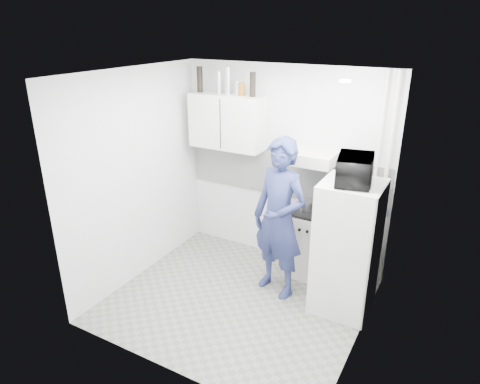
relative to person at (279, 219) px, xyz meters
The scene contains 23 objects.
floor 1.09m from the person, 125.60° to the right, with size 2.80×2.80×0.00m, color gray.
ceiling 1.73m from the person, 125.60° to the right, with size 2.80×2.80×0.00m, color white.
wall_back 0.94m from the person, 110.89° to the left, with size 2.80×2.80×0.00m, color silver.
wall_left 1.80m from the person, 165.75° to the right, with size 2.60×2.60×0.00m, color silver.
wall_right 1.22m from the person, 21.76° to the right, with size 2.60×2.60×0.00m, color silver.
person is the anchor object (origin of this frame).
stove 0.80m from the person, 70.87° to the left, with size 0.53×0.53×0.85m, color silver.
fridge 0.81m from the person, ahead, with size 0.63×0.63×1.52m, color white.
stove_top 0.60m from the person, 70.87° to the left, with size 0.51×0.51×0.03m, color black.
saucepan 0.59m from the person, 79.06° to the left, with size 0.18×0.18×0.10m, color silver.
microwave 1.06m from the person, ahead, with size 0.35×0.52×0.29m, color black.
bottle_a 2.14m from the person, 156.51° to the left, with size 0.08×0.08×0.33m, color black.
bottle_c 1.93m from the person, 151.53° to the left, with size 0.07×0.07×0.28m, color silver.
bottle_d 1.87m from the person, 148.58° to the left, with size 0.08×0.08×0.34m, color silver.
canister_a 1.74m from the person, 144.95° to the left, with size 0.07×0.07×0.18m, color silver.
canister_b 1.70m from the person, 142.98° to the left, with size 0.08×0.08×0.16m, color brown.
bottle_e 1.68m from the person, 137.36° to the left, with size 0.07×0.07×0.30m, color black.
upper_cabinet 1.53m from the person, 148.89° to the left, with size 1.00×0.35×0.70m, color white.
range_hood 0.85m from the person, 76.20° to the left, with size 0.60×0.50×0.14m, color silver.
backsplash 0.89m from the person, 111.25° to the left, with size 2.74×0.03×0.60m, color white.
pipe_a 1.28m from the person, 36.64° to the left, with size 0.05×0.05×2.60m, color silver.
pipe_b 1.19m from the person, 40.24° to the left, with size 0.04×0.04×2.60m, color silver.
ceiling_spot_fixture 1.77m from the person, 18.81° to the right, with size 0.10×0.10×0.02m, color white.
Camera 1 is at (2.08, -3.67, 3.06)m, focal length 32.00 mm.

